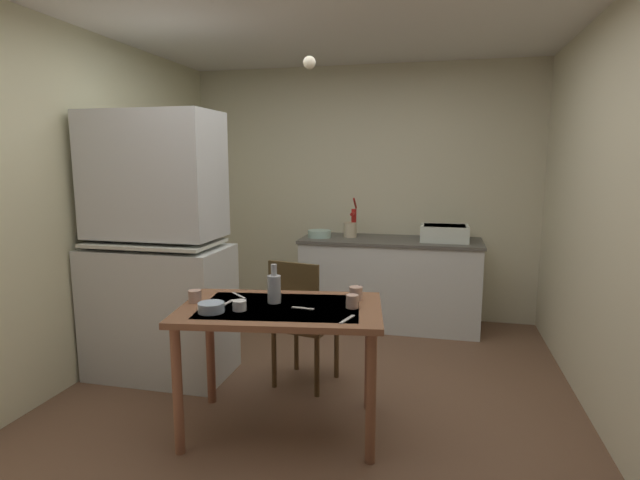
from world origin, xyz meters
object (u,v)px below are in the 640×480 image
Objects in this scene: mixing_bowl_counter at (319,234)px; dining_table at (281,323)px; glass_bottle at (274,288)px; chair_far_side at (301,320)px; mug_tall at (352,301)px; serving_bowl_wide at (211,307)px; hutch_cabinet at (158,256)px; sink_basin at (444,233)px; hand_pump at (354,220)px.

mixing_bowl_counter is 2.08m from dining_table.
dining_table is 5.40× the size of glass_bottle.
chair_far_side reaches higher than mug_tall.
serving_bowl_wide is 1.93× the size of mug_tall.
serving_bowl_wide is at bearing -160.71° from mug_tall.
dining_table is (1.13, -0.56, -0.25)m from hutch_cabinet.
mixing_bowl_counter and chair_far_side have the same top height.
chair_far_side is 6.28× the size of serving_bowl_wide.
hutch_cabinet is at bearing -143.41° from sink_basin.
hutch_cabinet is 4.46× the size of sink_basin.
dining_table is 0.44m from mug_tall.
hutch_cabinet is 1.18m from glass_bottle.
hand_pump is at bearing 79.95° from serving_bowl_wide.
chair_far_side is at bearing -94.05° from hand_pump.
hutch_cabinet reaches higher than dining_table.
hutch_cabinet is 1.29m from dining_table.
serving_bowl_wide reaches higher than dining_table.
chair_far_side is (1.09, 0.03, -0.42)m from hutch_cabinet.
sink_basin is 2.11m from mug_tall.
sink_basin reaches higher than glass_bottle.
sink_basin is 2.27m from glass_bottle.
serving_bowl_wide is (-0.35, -0.20, 0.13)m from dining_table.
hutch_cabinet reaches higher than glass_bottle.
dining_table is at bearing -114.18° from sink_basin.
mug_tall is at bearing -80.66° from hand_pump.
hutch_cabinet is 5.03× the size of hand_pump.
hand_pump is 0.42× the size of chair_far_side.
sink_basin is at bearing 75.39° from mug_tall.
hutch_cabinet is 1.99m from hand_pump.
hand_pump is at bearing 52.84° from hutch_cabinet.
serving_bowl_wide is 0.80m from mug_tall.
glass_bottle reaches higher than mug_tall.
mixing_bowl_counter reaches higher than mug_tall.
mixing_bowl_counter is (-1.20, -0.05, -0.04)m from sink_basin.
serving_bowl_wide is (-0.42, -2.35, -0.23)m from hand_pump.
mixing_bowl_counter is (-0.33, -0.10, -0.13)m from hand_pump.
sink_basin is 0.88m from hand_pump.
hand_pump is at bearing 88.11° from dining_table.
hutch_cabinet is at bearing -127.16° from hand_pump.
glass_bottle is (-0.06, 0.07, 0.20)m from dining_table.
chair_far_side is at bearing 130.80° from mug_tall.
hutch_cabinet is 1.10m from serving_bowl_wide.
dining_table is 16.53× the size of mug_tall.
mixing_bowl_counter reaches higher than dining_table.
hand_pump reaches higher than sink_basin.
mug_tall is 0.33× the size of glass_bottle.
glass_bottle is (-0.02, -0.53, 0.37)m from chair_far_side.
sink_basin reaches higher than chair_far_side.
mixing_bowl_counter is 0.18× the size of dining_table.
hutch_cabinet reaches higher than mixing_bowl_counter.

